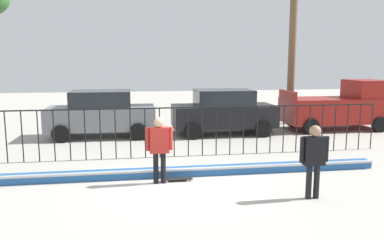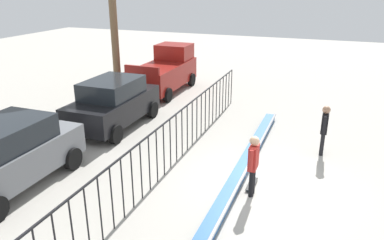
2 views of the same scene
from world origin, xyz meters
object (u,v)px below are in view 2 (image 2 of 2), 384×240
(skateboarder, at_px, (253,160))
(parked_car_black, at_px, (113,103))
(camera_operator, at_px, (324,126))
(parked_car_gray, at_px, (8,154))
(skateboard, at_px, (252,184))
(pickup_truck, at_px, (165,71))

(skateboarder, height_order, parked_car_black, parked_car_black)
(camera_operator, relative_size, parked_car_gray, 0.39)
(skateboard, relative_size, parked_car_gray, 0.19)
(skateboarder, distance_m, skateboard, 1.07)
(skateboard, bearing_deg, parked_car_black, 65.63)
(parked_car_gray, distance_m, parked_car_black, 5.07)
(camera_operator, distance_m, parked_car_black, 7.81)
(skateboard, relative_size, camera_operator, 0.48)
(skateboarder, xyz_separation_m, camera_operator, (3.34, -1.62, -0.01))
(parked_car_gray, xyz_separation_m, parked_car_black, (5.07, -0.19, 0.00))
(parked_car_black, bearing_deg, parked_car_gray, 179.73)
(skateboard, bearing_deg, skateboarder, -169.73)
(parked_car_gray, height_order, parked_car_black, same)
(parked_car_gray, bearing_deg, skateboard, -72.54)
(skateboard, distance_m, parked_car_black, 6.73)
(camera_operator, height_order, parked_car_black, parked_car_black)
(camera_operator, height_order, parked_car_gray, parked_car_gray)
(skateboarder, height_order, camera_operator, skateboarder)
(skateboarder, xyz_separation_m, parked_car_gray, (-1.92, 6.38, -0.05))
(pickup_truck, bearing_deg, camera_operator, -121.38)
(pickup_truck, bearing_deg, skateboarder, -141.31)
(camera_operator, bearing_deg, skateboarder, 34.23)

